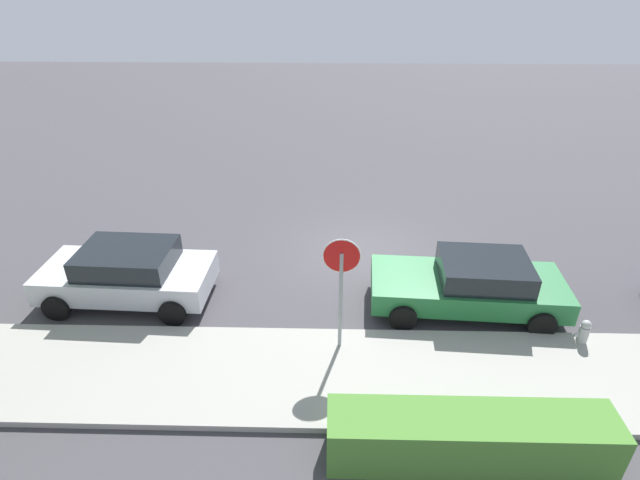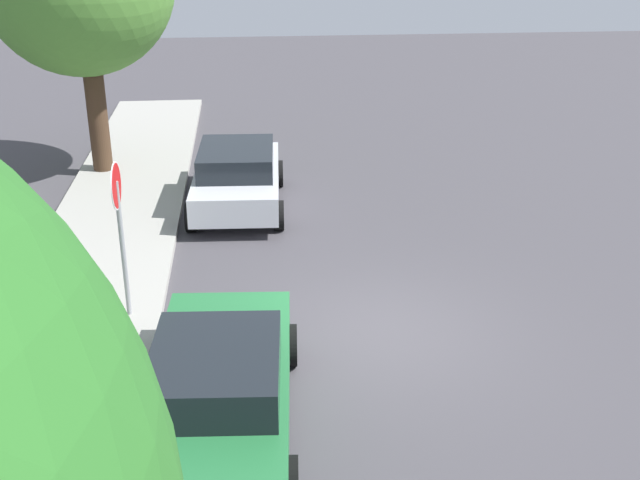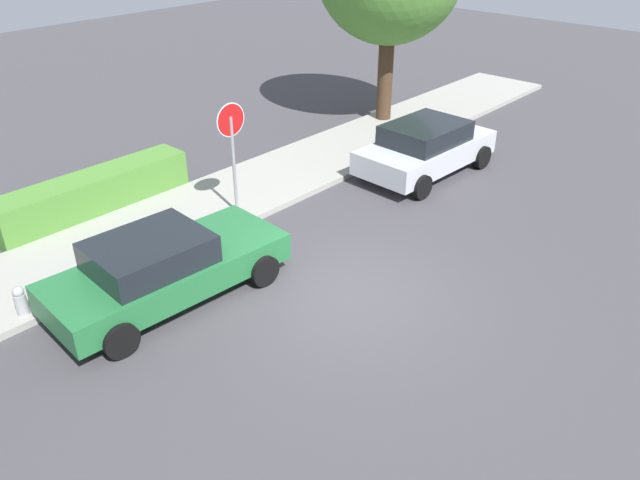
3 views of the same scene
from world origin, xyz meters
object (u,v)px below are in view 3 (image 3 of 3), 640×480
(parked_car_green, at_px, (164,267))
(fire_hydrant, at_px, (21,303))
(stop_sign, at_px, (232,141))
(parked_car_silver, at_px, (426,147))

(parked_car_green, bearing_deg, fire_hydrant, 147.86)
(stop_sign, distance_m, parked_car_silver, 5.64)
(parked_car_green, xyz_separation_m, parked_car_silver, (8.36, -0.21, 0.04))
(parked_car_green, distance_m, parked_car_silver, 8.36)
(stop_sign, bearing_deg, parked_car_silver, -19.09)
(stop_sign, height_order, parked_car_silver, stop_sign)
(stop_sign, bearing_deg, fire_hydrant, -177.51)
(parked_car_green, relative_size, fire_hydrant, 6.52)
(fire_hydrant, bearing_deg, parked_car_green, -32.14)
(stop_sign, height_order, fire_hydrant, stop_sign)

